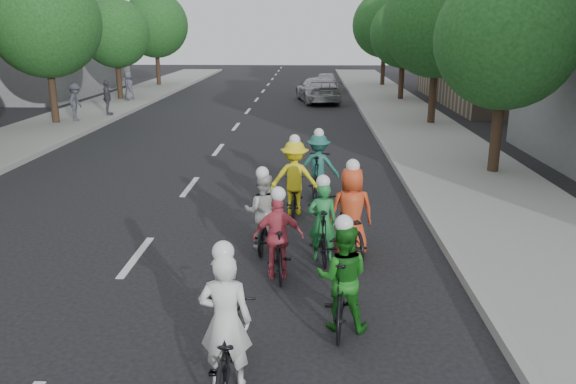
# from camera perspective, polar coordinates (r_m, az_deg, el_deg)

# --- Properties ---
(ground) EXTENTS (120.00, 120.00, 0.00)m
(ground) POSITION_cam_1_polar(r_m,az_deg,el_deg) (11.27, -15.14, -6.37)
(ground) COLOR black
(ground) RESTS_ON ground
(sidewalk_left) EXTENTS (4.00, 80.00, 0.15)m
(sidewalk_left) POSITION_cam_1_polar(r_m,az_deg,el_deg) (23.27, -26.98, 4.19)
(sidewalk_left) COLOR gray
(sidewalk_left) RESTS_ON ground
(curb_left) EXTENTS (0.18, 80.00, 0.18)m
(curb_left) POSITION_cam_1_polar(r_m,az_deg,el_deg) (22.39, -22.61, 4.34)
(curb_left) COLOR #999993
(curb_left) RESTS_ON ground
(sidewalk_right) EXTENTS (4.00, 80.00, 0.15)m
(sidewalk_right) POSITION_cam_1_polar(r_m,az_deg,el_deg) (20.87, 15.20, 4.20)
(sidewalk_right) COLOR gray
(sidewalk_right) RESTS_ON ground
(curb_right) EXTENTS (0.18, 80.00, 0.18)m
(curb_right) POSITION_cam_1_polar(r_m,az_deg,el_deg) (20.52, 9.87, 4.37)
(curb_right) COLOR #999993
(curb_right) RESTS_ON ground
(bldg_sw) EXTENTS (10.00, 14.00, 8.00)m
(bldg_sw) POSITION_cam_1_polar(r_m,az_deg,el_deg) (42.55, -25.63, 14.40)
(bldg_sw) COLOR slate
(bldg_sw) RESTS_ON ground
(bldg_se) EXTENTS (10.00, 14.00, 8.00)m
(bldg_se) POSITION_cam_1_polar(r_m,az_deg,el_deg) (36.21, 23.54, 14.59)
(bldg_se) COLOR gray
(bldg_se) RESTS_ON ground
(tree_l_3) EXTENTS (4.80, 4.80, 6.93)m
(tree_l_3) POSITION_cam_1_polar(r_m,az_deg,el_deg) (27.45, -23.49, 15.57)
(tree_l_3) COLOR black
(tree_l_3) RESTS_ON ground
(tree_l_4) EXTENTS (4.00, 4.00, 5.97)m
(tree_l_4) POSITION_cam_1_polar(r_m,az_deg,el_deg) (35.81, -17.14, 15.13)
(tree_l_4) COLOR black
(tree_l_4) RESTS_ON ground
(tree_l_5) EXTENTS (4.80, 4.80, 6.93)m
(tree_l_5) POSITION_cam_1_polar(r_m,az_deg,el_deg) (44.43, -13.33, 16.20)
(tree_l_5) COLOR black
(tree_l_5) RESTS_ON ground
(tree_r_0) EXTENTS (4.00, 4.00, 5.97)m
(tree_r_0) POSITION_cam_1_polar(r_m,az_deg,el_deg) (17.40, 21.30, 14.32)
(tree_r_0) COLOR black
(tree_r_0) RESTS_ON ground
(tree_r_1) EXTENTS (4.80, 4.80, 6.93)m
(tree_r_1) POSITION_cam_1_polar(r_m,az_deg,el_deg) (26.10, 14.98, 16.35)
(tree_r_1) COLOR black
(tree_r_1) RESTS_ON ground
(tree_r_2) EXTENTS (4.00, 4.00, 5.97)m
(tree_r_2) POSITION_cam_1_polar(r_m,az_deg,el_deg) (34.95, 11.69, 15.49)
(tree_r_2) COLOR black
(tree_r_2) RESTS_ON ground
(tree_r_3) EXTENTS (4.80, 4.80, 6.93)m
(tree_r_3) POSITION_cam_1_polar(r_m,az_deg,el_deg) (43.86, 9.82, 16.39)
(tree_r_3) COLOR black
(tree_r_3) RESTS_ON ground
(cyclist_0) EXTENTS (0.64, 1.74, 1.89)m
(cyclist_0) POSITION_cam_1_polar(r_m,az_deg,el_deg) (7.10, -6.22, -14.53)
(cyclist_0) COLOR black
(cyclist_0) RESTS_ON ground
(cyclist_1) EXTENTS (0.83, 1.90, 1.74)m
(cyclist_1) POSITION_cam_1_polar(r_m,az_deg,el_deg) (8.28, 5.51, -9.30)
(cyclist_1) COLOR black
(cyclist_1) RESTS_ON ground
(cyclist_2) EXTENTS (1.16, 1.54, 1.91)m
(cyclist_2) POSITION_cam_1_polar(r_m,az_deg,el_deg) (13.20, 0.67, 0.87)
(cyclist_2) COLOR black
(cyclist_2) RESTS_ON ground
(cyclist_3) EXTENTS (0.92, 1.56, 1.66)m
(cyclist_3) POSITION_cam_1_polar(r_m,az_deg,el_deg) (9.86, -0.96, -5.29)
(cyclist_3) COLOR black
(cyclist_3) RESTS_ON ground
(cyclist_4) EXTENTS (0.98, 2.03, 1.90)m
(cyclist_4) POSITION_cam_1_polar(r_m,az_deg,el_deg) (10.91, 6.39, -2.95)
(cyclist_4) COLOR black
(cyclist_4) RESTS_ON ground
(cyclist_5) EXTENTS (0.60, 1.74, 1.67)m
(cyclist_5) POSITION_cam_1_polar(r_m,az_deg,el_deg) (10.64, 3.50, -3.76)
(cyclist_5) COLOR black
(cyclist_5) RESTS_ON ground
(cyclist_6) EXTENTS (0.76, 1.65, 1.68)m
(cyclist_6) POSITION_cam_1_polar(r_m,az_deg,el_deg) (11.17, -2.54, -2.75)
(cyclist_6) COLOR black
(cyclist_6) RESTS_ON ground
(cyclist_7) EXTENTS (1.15, 1.95, 1.82)m
(cyclist_7) POSITION_cam_1_polar(r_m,az_deg,el_deg) (14.54, 3.09, 2.21)
(cyclist_7) COLOR black
(cyclist_7) RESTS_ON ground
(follow_car_lead) EXTENTS (2.95, 5.41, 1.49)m
(follow_car_lead) POSITION_cam_1_polar(r_m,az_deg,el_deg) (33.99, 3.05, 10.34)
(follow_car_lead) COLOR #AEAEB3
(follow_car_lead) RESTS_ON ground
(follow_car_trail) EXTENTS (1.62, 3.93, 1.33)m
(follow_car_trail) POSITION_cam_1_polar(r_m,az_deg,el_deg) (40.42, 3.88, 11.15)
(follow_car_trail) COLOR silver
(follow_car_trail) RESTS_ON ground
(spectator_0) EXTENTS (0.72, 1.16, 1.72)m
(spectator_0) POSITION_cam_1_polar(r_m,az_deg,el_deg) (27.71, -20.77, 8.54)
(spectator_0) COLOR #464652
(spectator_0) RESTS_ON sidewalk_left
(spectator_1) EXTENTS (0.65, 1.06, 1.69)m
(spectator_1) POSITION_cam_1_polar(r_m,az_deg,el_deg) (29.16, -17.88, 9.11)
(spectator_1) COLOR #52505E
(spectator_1) RESTS_ON sidewalk_left
(spectator_2) EXTENTS (0.74, 0.94, 1.68)m
(spectator_2) POSITION_cam_1_polar(r_m,az_deg,el_deg) (35.08, -15.88, 10.34)
(spectator_2) COLOR #545562
(spectator_2) RESTS_ON sidewalk_left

